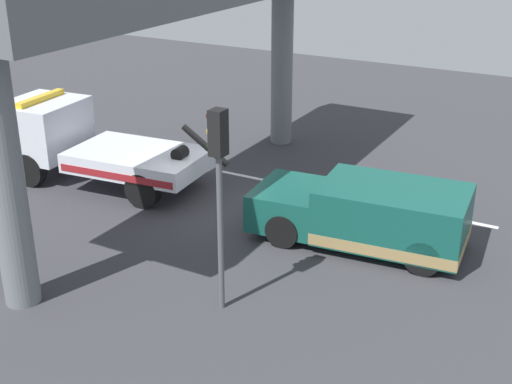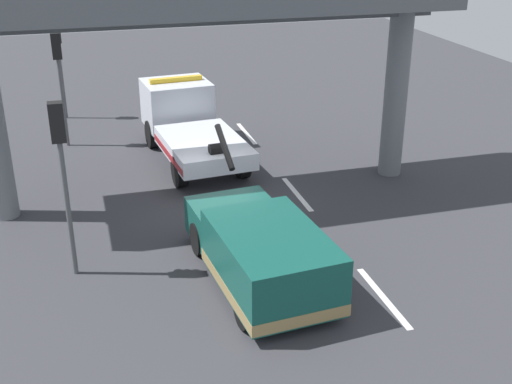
# 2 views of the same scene
# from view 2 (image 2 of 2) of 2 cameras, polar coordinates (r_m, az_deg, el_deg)

# --- Properties ---
(ground_plane) EXTENTS (60.00, 40.00, 0.10)m
(ground_plane) POSITION_cam_2_polar(r_m,az_deg,el_deg) (19.63, -3.33, -1.11)
(ground_plane) COLOR #38383D
(lane_stripe_west) EXTENTS (2.60, 0.16, 0.01)m
(lane_stripe_west) POSITION_cam_2_polar(r_m,az_deg,el_deg) (15.38, 10.98, -8.94)
(lane_stripe_west) COLOR silver
(lane_stripe_west) RESTS_ON ground
(lane_stripe_mid) EXTENTS (2.60, 0.16, 0.01)m
(lane_stripe_mid) POSITION_cam_2_polar(r_m,az_deg,el_deg) (20.23, 3.58, -0.16)
(lane_stripe_mid) COLOR silver
(lane_stripe_mid) RESTS_ON ground
(lane_stripe_east) EXTENTS (2.60, 0.16, 0.01)m
(lane_stripe_east) POSITION_cam_2_polar(r_m,az_deg,el_deg) (25.58, -0.83, 5.10)
(lane_stripe_east) COLOR silver
(lane_stripe_east) RESTS_ON ground
(tow_truck_white) EXTENTS (7.33, 2.91, 2.46)m
(tow_truck_white) POSITION_cam_2_polar(r_m,az_deg,el_deg) (23.16, -5.96, 6.07)
(tow_truck_white) COLOR silver
(tow_truck_white) RESTS_ON ground
(towed_van_green) EXTENTS (5.37, 2.62, 1.58)m
(towed_van_green) POSITION_cam_2_polar(r_m,az_deg,el_deg) (15.26, 0.47, -5.34)
(towed_van_green) COLOR #145147
(towed_van_green) RESTS_ON ground
(overpass_structure) EXTENTS (3.60, 14.00, 6.57)m
(overpass_structure) POSITION_cam_2_polar(r_m,az_deg,el_deg) (18.78, -4.33, 16.03)
(overpass_structure) COLOR slate
(overpass_structure) RESTS_ON ground
(traffic_light_near) EXTENTS (0.39, 0.32, 4.26)m
(traffic_light_near) POSITION_cam_2_polar(r_m,az_deg,el_deg) (15.31, -16.57, 3.33)
(traffic_light_near) COLOR #515456
(traffic_light_near) RESTS_ON ground
(traffic_light_far) EXTENTS (0.39, 0.32, 4.10)m
(traffic_light_far) POSITION_cam_2_polar(r_m,az_deg,el_deg) (24.50, -16.76, 10.53)
(traffic_light_far) COLOR #515456
(traffic_light_far) RESTS_ON ground
(traffic_light_mid) EXTENTS (0.39, 0.32, 4.00)m
(traffic_light_mid) POSITION_cam_2_polar(r_m,az_deg,el_deg) (27.94, -16.79, 11.93)
(traffic_light_mid) COLOR #515456
(traffic_light_mid) RESTS_ON ground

